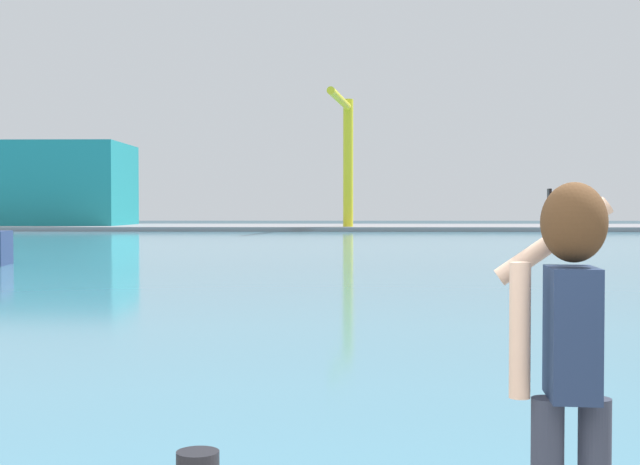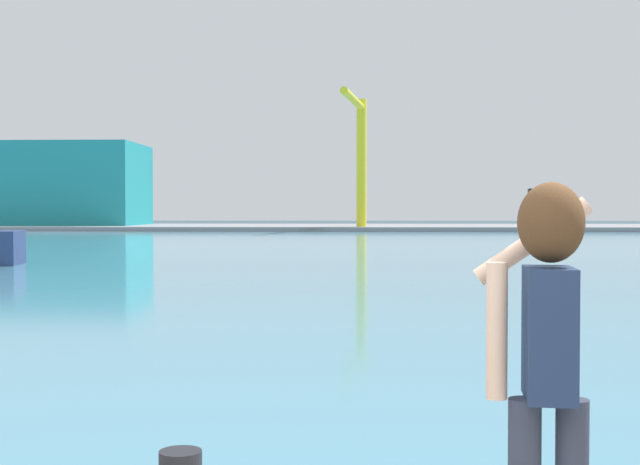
# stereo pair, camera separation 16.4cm
# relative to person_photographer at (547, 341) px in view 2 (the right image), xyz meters

# --- Properties ---
(ground_plane) EXTENTS (220.00, 220.00, 0.00)m
(ground_plane) POSITION_rel_person_photographer_xyz_m (-0.78, 49.19, -1.69)
(ground_plane) COLOR #334751
(harbor_water) EXTENTS (140.00, 100.00, 0.02)m
(harbor_water) POSITION_rel_person_photographer_xyz_m (-0.78, 51.19, -1.68)
(harbor_water) COLOR teal
(harbor_water) RESTS_ON ground_plane
(far_shore_dock) EXTENTS (140.00, 20.00, 0.45)m
(far_shore_dock) POSITION_rel_person_photographer_xyz_m (-0.78, 91.19, -1.46)
(far_shore_dock) COLOR gray
(far_shore_dock) RESTS_ON ground_plane
(person_photographer) EXTENTS (0.53, 0.56, 1.74)m
(person_photographer) POSITION_rel_person_photographer_xyz_m (0.00, 0.00, 0.00)
(person_photographer) COLOR #2D3342
(person_photographer) RESTS_ON quay_promenade
(warehouse_left) EXTENTS (15.35, 12.27, 8.97)m
(warehouse_left) POSITION_rel_person_photographer_xyz_m (-32.57, 92.37, 3.25)
(warehouse_left) COLOR teal
(warehouse_left) RESTS_ON far_shore_dock
(port_crane) EXTENTS (2.42, 13.11, 12.71)m
(port_crane) POSITION_rel_person_photographer_xyz_m (-0.67, 81.79, 6.94)
(port_crane) COLOR yellow
(port_crane) RESTS_ON far_shore_dock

